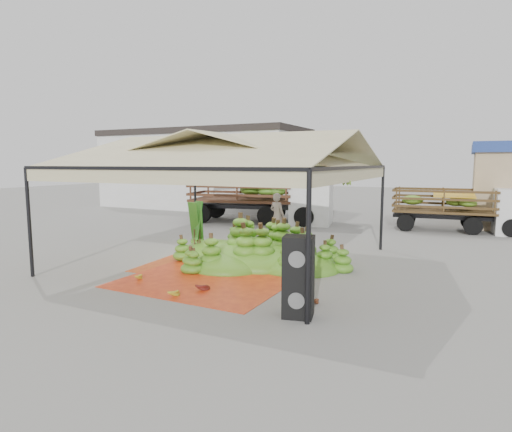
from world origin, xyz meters
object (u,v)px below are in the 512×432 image
at_px(vendor, 277,216).
at_px(truck_left, 266,193).
at_px(speaker_stack, 298,277).
at_px(banana_heap, 256,242).
at_px(truck_right, 466,205).

bearing_deg(vendor, truck_left, -45.39).
distance_m(speaker_stack, truck_left, 14.03).
height_order(banana_heap, vendor, vendor).
distance_m(speaker_stack, truck_right, 13.94).
relative_size(speaker_stack, truck_right, 0.28).
bearing_deg(banana_heap, truck_right, 58.11).
bearing_deg(vendor, banana_heap, 118.98).
bearing_deg(truck_left, truck_right, -4.33).
bearing_deg(vendor, truck_right, -127.14).
relative_size(speaker_stack, vendor, 0.88).
xyz_separation_m(banana_heap, speaker_stack, (2.93, -4.02, 0.19)).
bearing_deg(speaker_stack, truck_left, 104.95).
distance_m(vendor, truck_left, 5.02).
height_order(truck_left, truck_right, truck_left).
bearing_deg(banana_heap, vendor, 104.14).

